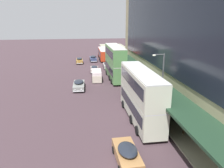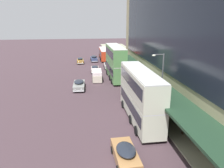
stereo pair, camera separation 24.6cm
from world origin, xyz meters
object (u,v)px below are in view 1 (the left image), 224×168
(vw_van, at_px, (97,75))
(pedestrian_at_kerb, at_px, (184,125))
(sedan_lead_near, at_px, (94,69))
(transit_bus_kerbside_rear, at_px, (103,53))
(transit_bus_kerbside_far, at_px, (141,94))
(sedan_trailing_mid, at_px, (79,85))
(transit_bus_kerbside_front, at_px, (115,62))
(sedan_oncoming_front, at_px, (93,58))
(sedan_oncoming_rear, at_px, (127,154))
(sedan_second_near, at_px, (107,65))
(sedan_second_mid, at_px, (79,60))
(street_lamp, at_px, (161,80))

(vw_van, bearing_deg, pedestrian_at_kerb, -71.82)
(sedan_lead_near, bearing_deg, transit_bus_kerbside_rear, 76.62)
(transit_bus_kerbside_far, relative_size, sedan_trailing_mid, 2.27)
(transit_bus_kerbside_front, distance_m, sedan_lead_near, 7.74)
(transit_bus_kerbside_front, bearing_deg, transit_bus_kerbside_rear, 89.98)
(transit_bus_kerbside_rear, distance_m, transit_bus_kerbside_far, 40.01)
(sedan_oncoming_front, relative_size, pedestrian_at_kerb, 2.57)
(sedan_lead_near, xyz_separation_m, sedan_oncoming_rear, (0.59, -32.19, 0.03))
(transit_bus_kerbside_front, distance_m, sedan_second_near, 10.27)
(sedan_second_mid, bearing_deg, transit_bus_kerbside_front, -67.70)
(transit_bus_kerbside_rear, bearing_deg, sedan_oncoming_rear, -93.69)
(sedan_lead_near, xyz_separation_m, pedestrian_at_kerb, (7.20, -28.78, 0.44))
(sedan_trailing_mid, distance_m, pedestrian_at_kerb, 20.09)
(street_lamp, bearing_deg, sedan_oncoming_front, 99.40)
(transit_bus_kerbside_far, height_order, vw_van, transit_bus_kerbside_far)
(pedestrian_at_kerb, relative_size, street_lamp, 0.25)
(pedestrian_at_kerb, bearing_deg, transit_bus_kerbside_rear, 94.58)
(transit_bus_kerbside_front, bearing_deg, transit_bus_kerbside_far, -89.70)
(sedan_oncoming_rear, height_order, pedestrian_at_kerb, pedestrian_at_kerb)
(vw_van, bearing_deg, sedan_oncoming_front, 88.53)
(street_lamp, bearing_deg, transit_bus_kerbside_front, 99.54)
(transit_bus_kerbside_rear, bearing_deg, sedan_second_mid, -146.02)
(sedan_oncoming_rear, relative_size, street_lamp, 0.62)
(transit_bus_kerbside_far, height_order, sedan_trailing_mid, transit_bus_kerbside_far)
(sedan_second_mid, bearing_deg, sedan_trailing_mid, -90.28)
(sedan_lead_near, bearing_deg, sedan_trailing_mid, -106.19)
(sedan_second_mid, distance_m, sedan_oncoming_rear, 43.06)
(sedan_trailing_mid, distance_m, street_lamp, 15.83)
(sedan_second_mid, relative_size, sedan_lead_near, 0.99)
(transit_bus_kerbside_rear, relative_size, sedan_second_near, 2.35)
(sedan_oncoming_rear, bearing_deg, pedestrian_at_kerb, 27.29)
(transit_bus_kerbside_front, bearing_deg, sedan_oncoming_front, 99.28)
(transit_bus_kerbside_far, xyz_separation_m, sedan_second_mid, (-7.04, 35.30, -2.46))
(sedan_trailing_mid, height_order, sedan_oncoming_rear, sedan_oncoming_rear)
(sedan_oncoming_front, bearing_deg, sedan_trailing_mid, -98.97)
(sedan_oncoming_rear, distance_m, vw_van, 25.36)
(transit_bus_kerbside_front, distance_m, pedestrian_at_kerb, 22.93)
(transit_bus_kerbside_far, distance_m, street_lamp, 3.27)
(street_lamp, bearing_deg, sedan_second_mid, 106.07)
(vw_van, bearing_deg, sedan_second_mid, 100.62)
(sedan_trailing_mid, height_order, street_lamp, street_lamp)
(transit_bus_kerbside_front, bearing_deg, vw_van, -170.79)
(sedan_trailing_mid, bearing_deg, sedan_second_near, 66.35)
(sedan_second_mid, height_order, sedan_second_near, sedan_second_near)
(sedan_trailing_mid, bearing_deg, transit_bus_kerbside_rear, 75.39)
(transit_bus_kerbside_rear, height_order, sedan_oncoming_rear, transit_bus_kerbside_rear)
(transit_bus_kerbside_rear, height_order, sedan_second_mid, transit_bus_kerbside_rear)
(sedan_oncoming_rear, height_order, street_lamp, street_lamp)
(sedan_oncoming_front, height_order, pedestrian_at_kerb, pedestrian_at_kerb)
(vw_van, bearing_deg, sedan_oncoming_rear, -88.64)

